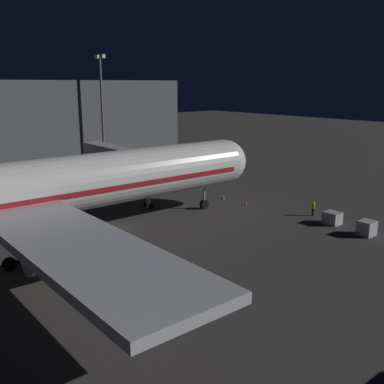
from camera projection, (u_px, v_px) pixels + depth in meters
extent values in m
plane|color=#383533|center=(113.00, 230.00, 49.71)|extent=(320.00, 320.00, 0.00)
cylinder|color=silver|center=(25.00, 191.00, 42.66)|extent=(5.76, 52.31, 5.76)
sphere|color=silver|center=(224.00, 161.00, 58.81)|extent=(5.65, 5.65, 5.65)
cube|color=maroon|center=(26.00, 195.00, 42.76)|extent=(5.82, 50.22, 0.50)
cube|color=black|center=(215.00, 155.00, 57.50)|extent=(3.17, 1.40, 0.90)
cube|color=#B7BABF|center=(8.00, 204.00, 41.86)|extent=(55.04, 7.45, 0.70)
cylinder|color=#B7BABF|center=(60.00, 249.00, 36.23)|extent=(3.18, 5.62, 3.18)
cylinder|color=black|center=(91.00, 241.00, 37.96)|extent=(2.70, 0.15, 2.70)
cylinder|color=black|center=(19.00, 200.00, 51.45)|extent=(2.70, 0.15, 2.70)
cylinder|color=#B7BABF|center=(204.00, 191.00, 57.47)|extent=(0.28, 0.28, 2.39)
cylinder|color=black|center=(204.00, 204.00, 57.89)|extent=(0.45, 1.20, 1.20)
cylinder|color=#B7BABF|center=(15.00, 243.00, 38.68)|extent=(0.28, 0.28, 2.39)
cylinder|color=black|center=(25.00, 261.00, 39.50)|extent=(0.45, 1.20, 1.20)
cylinder|color=black|center=(10.00, 264.00, 38.70)|extent=(0.45, 1.20, 1.20)
cube|color=#9E9E99|center=(118.00, 156.00, 62.72)|extent=(16.58, 2.60, 2.50)
cube|color=#9E9E99|center=(152.00, 164.00, 56.50)|extent=(3.20, 3.40, 3.00)
cube|color=black|center=(158.00, 166.00, 55.45)|extent=(0.70, 3.20, 2.70)
cylinder|color=#B7BABF|center=(148.00, 190.00, 58.09)|extent=(0.56, 0.56, 4.62)
cylinder|color=black|center=(151.00, 206.00, 58.12)|extent=(0.25, 0.60, 0.60)
cylinder|color=black|center=(146.00, 204.00, 59.02)|extent=(0.25, 0.60, 0.60)
cylinder|color=#59595E|center=(103.00, 120.00, 74.57)|extent=(0.40, 0.40, 19.81)
cube|color=#F9EFC6|center=(102.00, 56.00, 71.50)|extent=(1.10, 0.50, 0.60)
cube|color=#F9EFC6|center=(97.00, 57.00, 72.85)|extent=(1.10, 0.50, 0.60)
cube|color=#B7BABF|center=(332.00, 218.00, 51.65)|extent=(1.81, 1.55, 1.43)
cube|color=#B7BABF|center=(367.00, 228.00, 47.74)|extent=(1.53, 1.72, 1.59)
cylinder|color=black|center=(313.00, 212.00, 54.95)|extent=(0.28, 0.28, 0.93)
cylinder|color=yellow|center=(313.00, 206.00, 54.77)|extent=(0.40, 0.40, 0.62)
sphere|color=tan|center=(313.00, 202.00, 54.67)|extent=(0.24, 0.24, 0.24)
sphere|color=yellow|center=(313.00, 202.00, 54.65)|extent=(0.23, 0.23, 0.23)
cone|color=orange|center=(246.00, 203.00, 59.71)|extent=(0.36, 0.36, 0.55)
cone|color=orange|center=(223.00, 197.00, 63.01)|extent=(0.36, 0.36, 0.55)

